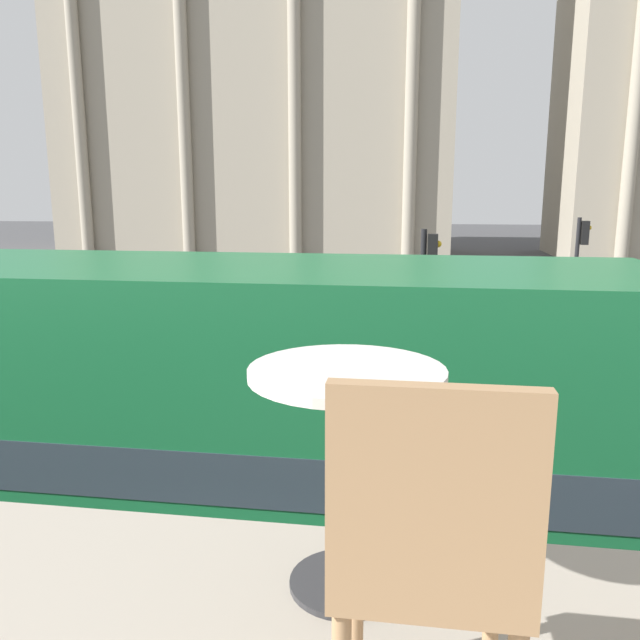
% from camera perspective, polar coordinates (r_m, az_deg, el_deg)
% --- Properties ---
extents(double_decker_bus, '(11.15, 2.67, 4.07)m').
position_cam_1_polar(double_decker_bus, '(7.03, -20.43, -9.83)').
color(double_decker_bus, black).
rests_on(double_decker_bus, ground_plane).
extents(cafe_dining_table, '(0.60, 0.60, 0.73)m').
position_cam_1_polar(cafe_dining_table, '(1.94, 2.43, -9.94)').
color(cafe_dining_table, '#2D2D30').
rests_on(cafe_dining_table, cafe_floor_slab).
extents(cafe_chair_0, '(0.40, 0.40, 0.91)m').
position_cam_1_polar(cafe_chair_0, '(1.39, 9.95, -20.17)').
color(cafe_chair_0, '#A87F56').
rests_on(cafe_chair_0, cafe_floor_slab).
extents(plaza_building_left, '(31.04, 11.55, 25.76)m').
position_cam_1_polar(plaza_building_left, '(52.72, -5.78, 20.31)').
color(plaza_building_left, '#A39984').
rests_on(plaza_building_left, ground_plane).
extents(traffic_light_near, '(0.42, 0.24, 4.03)m').
position_cam_1_polar(traffic_light_near, '(13.06, 9.62, 2.02)').
color(traffic_light_near, black).
rests_on(traffic_light_near, ground_plane).
extents(traffic_light_mid, '(0.42, 0.24, 4.04)m').
position_cam_1_polar(traffic_light_mid, '(20.28, 22.55, 4.66)').
color(traffic_light_mid, black).
rests_on(traffic_light_mid, ground_plane).
extents(pedestrian_yellow, '(0.32, 0.32, 1.61)m').
position_cam_1_polar(pedestrian_yellow, '(19.67, 20.69, -0.44)').
color(pedestrian_yellow, '#282B33').
rests_on(pedestrian_yellow, ground_plane).
extents(pedestrian_blue, '(0.32, 0.32, 1.72)m').
position_cam_1_polar(pedestrian_blue, '(30.64, 15.60, 4.03)').
color(pedestrian_blue, '#282B33').
rests_on(pedestrian_blue, ground_plane).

